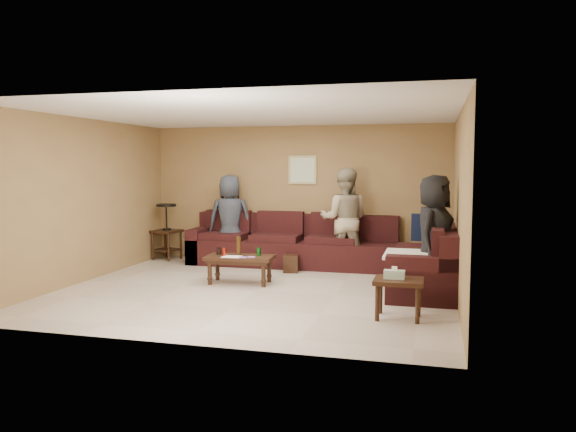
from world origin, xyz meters
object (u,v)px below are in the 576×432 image
object	(u,v)px
coffee_table	(239,260)
person_left	(230,219)
end_table_left	(167,230)
sectional_sofa	(331,254)
person_right	(434,235)
person_middle	(344,219)
side_table_right	(398,284)
waste_bin	(291,264)

from	to	relation	value
coffee_table	person_left	size ratio (longest dim) A/B	0.64
coffee_table	end_table_left	bearing A→B (deg)	140.10
sectional_sofa	person_right	bearing A→B (deg)	-34.44
coffee_table	person_middle	world-z (taller)	person_middle
sectional_sofa	person_right	size ratio (longest dim) A/B	2.81
side_table_right	person_middle	xyz separation A→B (m)	(-1.09, 2.90, 0.47)
end_table_left	side_table_right	bearing A→B (deg)	-34.59
person_left	sectional_sofa	bearing A→B (deg)	147.58
side_table_right	waste_bin	bearing A→B (deg)	128.00
end_table_left	person_right	bearing A→B (deg)	-19.43
waste_bin	person_left	bearing A→B (deg)	154.39
waste_bin	sectional_sofa	bearing A→B (deg)	4.88
person_left	person_middle	distance (m)	2.14
waste_bin	person_left	xyz separation A→B (m)	(-1.31, 0.63, 0.66)
waste_bin	person_left	world-z (taller)	person_left
coffee_table	person_right	xyz separation A→B (m)	(2.83, 0.01, 0.47)
end_table_left	person_right	world-z (taller)	person_right
end_table_left	side_table_right	size ratio (longest dim) A/B	1.73
sectional_sofa	person_left	xyz separation A→B (m)	(-1.98, 0.57, 0.48)
side_table_right	person_right	distance (m)	1.50
sectional_sofa	person_right	distance (m)	2.03
side_table_right	sectional_sofa	bearing A→B (deg)	116.32
sectional_sofa	person_middle	bearing A→B (deg)	69.82
coffee_table	waste_bin	size ratio (longest dim) A/B	3.57
coffee_table	end_table_left	xyz separation A→B (m)	(-2.08, 1.74, 0.19)
coffee_table	person_left	world-z (taller)	person_left
side_table_right	person_right	xyz separation A→B (m)	(0.39, 1.38, 0.42)
waste_bin	person_left	size ratio (longest dim) A/B	0.18
end_table_left	person_right	size ratio (longest dim) A/B	0.64
person_left	person_middle	world-z (taller)	person_middle
side_table_right	end_table_left	bearing A→B (deg)	145.41
coffee_table	side_table_right	distance (m)	2.80
person_left	person_right	xyz separation A→B (m)	(3.61, -1.69, 0.02)
person_right	side_table_right	bearing A→B (deg)	-177.70
person_middle	person_left	bearing A→B (deg)	-9.74
person_middle	end_table_left	bearing A→B (deg)	-8.76
sectional_sofa	end_table_left	bearing A→B (deg)	169.38
coffee_table	waste_bin	bearing A→B (deg)	63.45
waste_bin	person_middle	bearing A→B (deg)	29.20
coffee_table	end_table_left	size ratio (longest dim) A/B	0.98
end_table_left	side_table_right	xyz separation A→B (m)	(4.51, -3.11, -0.15)
waste_bin	coffee_table	bearing A→B (deg)	-116.55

